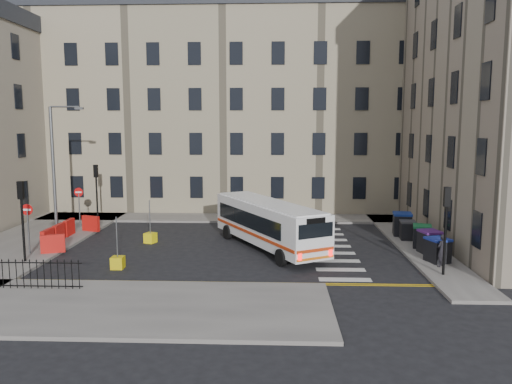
# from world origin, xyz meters

# --- Properties ---
(ground) EXTENTS (120.00, 120.00, 0.00)m
(ground) POSITION_xyz_m (0.00, 0.00, 0.00)
(ground) COLOR black
(ground) RESTS_ON ground
(pavement_north) EXTENTS (36.00, 3.20, 0.15)m
(pavement_north) POSITION_xyz_m (-6.00, 8.60, 0.07)
(pavement_north) COLOR slate
(pavement_north) RESTS_ON ground
(pavement_east) EXTENTS (2.40, 26.00, 0.15)m
(pavement_east) POSITION_xyz_m (9.00, 4.00, 0.07)
(pavement_east) COLOR slate
(pavement_east) RESTS_ON ground
(pavement_west) EXTENTS (6.00, 22.00, 0.15)m
(pavement_west) POSITION_xyz_m (-14.00, 1.00, 0.07)
(pavement_west) COLOR slate
(pavement_west) RESTS_ON ground
(pavement_sw) EXTENTS (20.00, 6.00, 0.15)m
(pavement_sw) POSITION_xyz_m (-7.00, -10.00, 0.07)
(pavement_sw) COLOR slate
(pavement_sw) RESTS_ON ground
(terrace_north) EXTENTS (38.30, 10.80, 17.20)m
(terrace_north) POSITION_xyz_m (-7.00, 15.50, 8.62)
(terrace_north) COLOR gray
(terrace_north) RESTS_ON ground
(traffic_light_east) EXTENTS (0.28, 0.22, 4.10)m
(traffic_light_east) POSITION_xyz_m (8.60, -5.50, 2.87)
(traffic_light_east) COLOR black
(traffic_light_east) RESTS_ON pavement_east
(traffic_light_nw) EXTENTS (0.28, 0.22, 4.10)m
(traffic_light_nw) POSITION_xyz_m (-12.00, 6.50, 2.87)
(traffic_light_nw) COLOR black
(traffic_light_nw) RESTS_ON pavement_west
(traffic_light_sw) EXTENTS (0.28, 0.22, 4.10)m
(traffic_light_sw) POSITION_xyz_m (-12.00, -4.00, 2.87)
(traffic_light_sw) COLOR black
(traffic_light_sw) RESTS_ON pavement_west
(streetlamp) EXTENTS (0.50, 0.22, 8.14)m
(streetlamp) POSITION_xyz_m (-13.00, 2.00, 4.34)
(streetlamp) COLOR #595B5E
(streetlamp) RESTS_ON pavement_west
(no_entry_north) EXTENTS (0.60, 0.08, 3.00)m
(no_entry_north) POSITION_xyz_m (-12.50, 4.50, 2.08)
(no_entry_north) COLOR #595B5E
(no_entry_north) RESTS_ON pavement_west
(no_entry_south) EXTENTS (0.60, 0.08, 3.00)m
(no_entry_south) POSITION_xyz_m (-12.50, -2.50, 2.08)
(no_entry_south) COLOR #595B5E
(no_entry_south) RESTS_ON pavement_west
(roadworks_barriers) EXTENTS (1.66, 6.26, 1.00)m
(roadworks_barriers) POSITION_xyz_m (-11.84, 0.50, 0.65)
(roadworks_barriers) COLOR red
(roadworks_barriers) RESTS_ON pavement_west
(bus) EXTENTS (6.66, 9.60, 2.66)m
(bus) POSITION_xyz_m (0.36, -0.35, 1.54)
(bus) COLOR white
(bus) RESTS_ON ground
(wheelie_bin_a) EXTENTS (1.29, 1.38, 1.23)m
(wheelie_bin_a) POSITION_xyz_m (9.01, -3.30, 0.77)
(wheelie_bin_a) COLOR black
(wheelie_bin_a) RESTS_ON pavement_east
(wheelie_bin_b) EXTENTS (1.21, 1.32, 1.25)m
(wheelie_bin_b) POSITION_xyz_m (9.13, -1.57, 0.78)
(wheelie_bin_b) COLOR black
(wheelie_bin_b) RESTS_ON pavement_east
(wheelie_bin_c) EXTENTS (1.26, 1.36, 1.27)m
(wheelie_bin_c) POSITION_xyz_m (9.11, -0.24, 0.79)
(wheelie_bin_c) COLOR black
(wheelie_bin_c) RESTS_ON pavement_east
(wheelie_bin_d) EXTENTS (0.99, 1.11, 1.14)m
(wheelie_bin_d) POSITION_xyz_m (8.81, 1.71, 0.73)
(wheelie_bin_d) COLOR black
(wheelie_bin_d) RESTS_ON pavement_east
(wheelie_bin_e) EXTENTS (1.29, 1.44, 1.42)m
(wheelie_bin_e) POSITION_xyz_m (8.76, 2.90, 0.87)
(wheelie_bin_e) COLOR black
(wheelie_bin_e) RESTS_ON pavement_east
(pedestrian) EXTENTS (0.70, 0.66, 1.61)m
(pedestrian) POSITION_xyz_m (8.93, -4.17, 0.96)
(pedestrian) COLOR black
(pedestrian) RESTS_ON pavement_east
(bollard_yellow) EXTENTS (0.77, 0.77, 0.60)m
(bollard_yellow) POSITION_xyz_m (-6.74, 0.81, 0.30)
(bollard_yellow) COLOR yellow
(bollard_yellow) RESTS_ON ground
(bollard_chevron) EXTENTS (0.61, 0.61, 0.60)m
(bollard_chevron) POSITION_xyz_m (-6.99, -4.64, 0.30)
(bollard_chevron) COLOR #D3BB0C
(bollard_chevron) RESTS_ON ground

